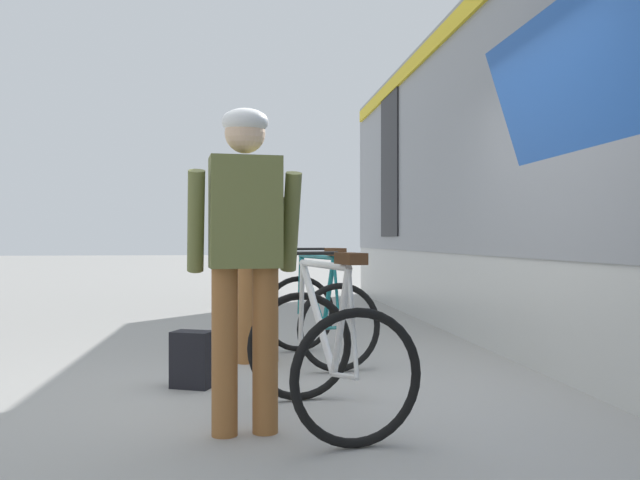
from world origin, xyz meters
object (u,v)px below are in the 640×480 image
(bicycle_far_teal, at_px, (318,315))
(cyclist_near_in_olive, at_px, (245,239))
(cyclist_far_in_dark, at_px, (258,239))
(bicycle_near_white, at_px, (325,352))
(backpack_on_platform, at_px, (193,359))

(bicycle_far_teal, bearing_deg, cyclist_near_in_olive, -107.46)
(cyclist_far_in_dark, height_order, bicycle_near_white, cyclist_far_in_dark)
(cyclist_far_in_dark, bearing_deg, bicycle_far_teal, -1.38)
(bicycle_near_white, distance_m, backpack_on_platform, 1.29)
(cyclist_near_in_olive, relative_size, cyclist_far_in_dark, 1.00)
(bicycle_near_white, relative_size, backpack_on_platform, 2.96)
(bicycle_far_teal, bearing_deg, cyclist_far_in_dark, 178.62)
(cyclist_far_in_dark, xyz_separation_m, bicycle_far_teal, (0.52, -0.01, -0.65))
(cyclist_near_in_olive, distance_m, bicycle_far_teal, 2.24)
(bicycle_near_white, relative_size, bicycle_far_teal, 0.99)
(bicycle_far_teal, bearing_deg, bicycle_near_white, -95.49)
(cyclist_far_in_dark, relative_size, backpack_on_platform, 4.40)
(cyclist_near_in_olive, height_order, cyclist_far_in_dark, same)
(cyclist_near_in_olive, height_order, backpack_on_platform, cyclist_near_in_olive)
(bicycle_near_white, bearing_deg, cyclist_near_in_olive, -158.44)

